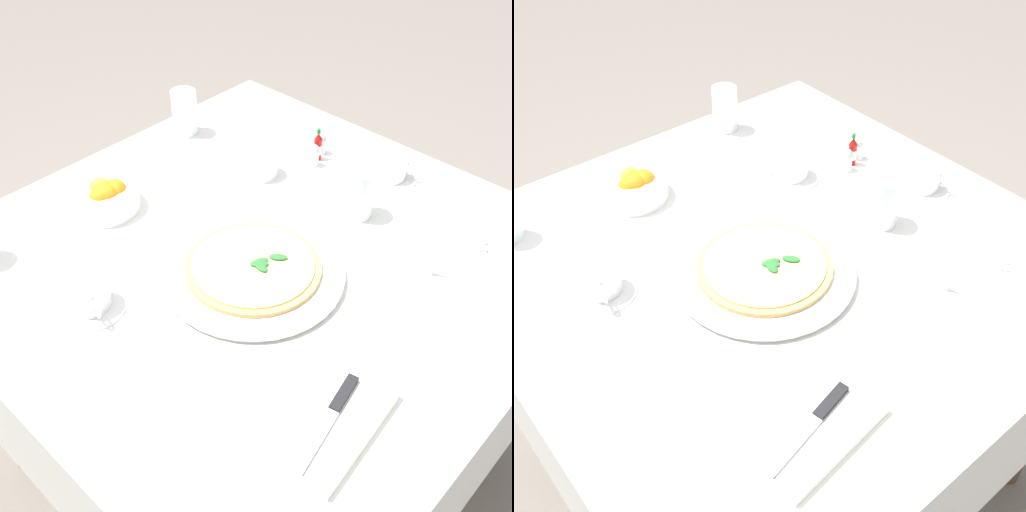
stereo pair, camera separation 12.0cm
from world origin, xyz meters
The scene contains 16 objects.
ground_plane centered at (0.00, 0.00, 0.00)m, with size 8.00×8.00×0.00m, color slate.
dining_table centered at (0.00, 0.00, 0.62)m, with size 1.10×1.10×0.76m.
pizza_plate centered at (0.06, 0.04, 0.77)m, with size 0.36×0.36×0.02m.
pizza centered at (0.06, 0.04, 0.78)m, with size 0.27×0.27×0.02m.
coffee_cup_far_right centered at (-0.40, 0.04, 0.79)m, with size 0.13×0.13×0.06m.
coffee_cup_back_corner centered at (0.33, -0.12, 0.79)m, with size 0.13×0.13×0.07m.
coffee_cup_near_left centered at (-0.20, -0.18, 0.79)m, with size 0.13×0.13×0.06m.
water_glass_far_left centered at (-0.22, -0.46, 0.81)m, with size 0.06×0.06×0.12m.
water_glass_left_edge centered at (-0.24, 0.07, 0.81)m, with size 0.07×0.07×0.11m.
napkin_folded centered at (0.22, 0.36, 0.77)m, with size 0.23×0.15×0.02m.
dinner_knife centered at (0.23, 0.36, 0.78)m, with size 0.19×0.06×0.01m.
citrus_bowl centered at (0.12, -0.35, 0.79)m, with size 0.15×0.15×0.07m.
hot_sauce_bottle centered at (-0.35, -0.13, 0.79)m, with size 0.02×0.02×0.08m.
salt_shaker centered at (-0.33, -0.12, 0.78)m, with size 0.03×0.03×0.06m.
pepper_shaker centered at (-0.38, -0.14, 0.78)m, with size 0.03×0.03×0.06m.
menu_card centered at (-0.17, 0.25, 0.79)m, with size 0.02×0.09×0.06m.
Camera 2 is at (0.63, 0.75, 1.61)m, focal length 44.61 mm.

